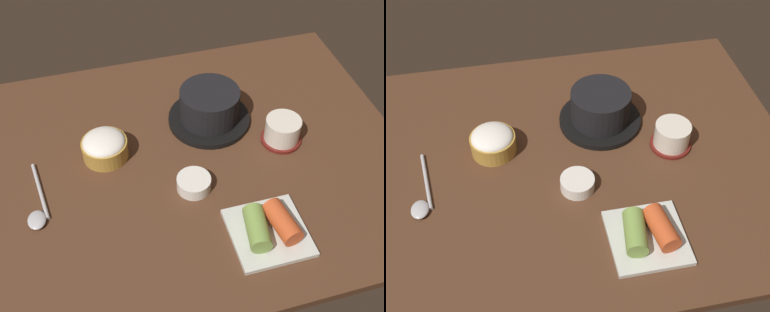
{
  "view_description": "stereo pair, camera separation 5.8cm",
  "coord_description": "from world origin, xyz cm",
  "views": [
    {
      "loc": [
        -17.09,
        -69.99,
        81.0
      ],
      "look_at": [
        2.0,
        -2.0,
        5.0
      ],
      "focal_mm": 45.88,
      "sensor_mm": 36.0,
      "label": 1
    },
    {
      "loc": [
        -11.47,
        -71.33,
        81.0
      ],
      "look_at": [
        2.0,
        -2.0,
        5.0
      ],
      "focal_mm": 45.88,
      "sensor_mm": 36.0,
      "label": 2
    }
  ],
  "objects": [
    {
      "name": "tea_cup_with_saucer",
      "position": [
        23.45,
        0.36,
        5.03
      ],
      "size": [
        9.09,
        9.09,
        6.03
      ],
      "color": "maroon",
      "rests_on": "dining_table"
    },
    {
      "name": "banchan_cup_center",
      "position": [
        0.7,
        -8.05,
        3.53
      ],
      "size": [
        7.1,
        7.1,
        2.82
      ],
      "color": "white",
      "rests_on": "dining_table"
    },
    {
      "name": "rice_bowl",
      "position": [
        -15.39,
        5.95,
        4.96
      ],
      "size": [
        9.97,
        9.97,
        5.93
      ],
      "color": "#B78C38",
      "rests_on": "dining_table"
    },
    {
      "name": "dining_table",
      "position": [
        0.0,
        0.0,
        1.0
      ],
      "size": [
        100.0,
        76.0,
        2.0
      ],
      "primitive_type": "cube",
      "color": "#4C2D1C",
      "rests_on": "ground"
    },
    {
      "name": "spoon",
      "position": [
        -30.77,
        -5.76,
        2.62
      ],
      "size": [
        4.26,
        17.57,
        1.35
      ],
      "color": "#B7B7BC",
      "rests_on": "dining_table"
    },
    {
      "name": "stone_pot",
      "position": [
        9.66,
        10.55,
        6.13
      ],
      "size": [
        19.03,
        19.03,
        8.79
      ],
      "color": "black",
      "rests_on": "dining_table"
    },
    {
      "name": "kimchi_plate",
      "position": [
        11.25,
        -22.93,
        3.98
      ],
      "size": [
        14.49,
        14.49,
        5.1
      ],
      "color": "silver",
      "rests_on": "dining_table"
    }
  ]
}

